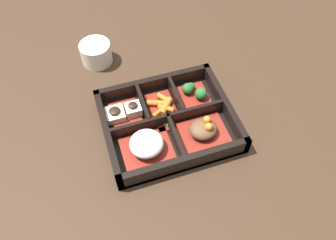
% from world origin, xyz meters
% --- Properties ---
extents(ground_plane, '(3.00, 3.00, 0.00)m').
position_xyz_m(ground_plane, '(0.00, 0.00, 0.00)').
color(ground_plane, '#382619').
extents(bento_base, '(0.29, 0.24, 0.01)m').
position_xyz_m(bento_base, '(0.00, 0.00, 0.01)').
color(bento_base, black).
rests_on(bento_base, ground_plane).
extents(bento_rim, '(0.29, 0.24, 0.05)m').
position_xyz_m(bento_rim, '(0.00, -0.00, 0.02)').
color(bento_rim, black).
rests_on(bento_rim, ground_plane).
extents(bowl_stew, '(0.11, 0.09, 0.05)m').
position_xyz_m(bowl_stew, '(-0.07, 0.05, 0.03)').
color(bowl_stew, maroon).
rests_on(bowl_stew, bento_base).
extents(bowl_rice, '(0.11, 0.09, 0.04)m').
position_xyz_m(bowl_rice, '(0.07, 0.05, 0.03)').
color(bowl_rice, maroon).
rests_on(bowl_rice, bento_base).
extents(bowl_greens, '(0.07, 0.08, 0.03)m').
position_xyz_m(bowl_greens, '(-0.09, -0.06, 0.02)').
color(bowl_greens, maroon).
rests_on(bowl_greens, bento_base).
extents(bowl_carrots, '(0.06, 0.08, 0.02)m').
position_xyz_m(bowl_carrots, '(-0.00, -0.05, 0.02)').
color(bowl_carrots, maroon).
rests_on(bowl_carrots, bento_base).
extents(bowl_tofu, '(0.08, 0.08, 0.03)m').
position_xyz_m(bowl_tofu, '(0.09, -0.05, 0.02)').
color(bowl_tofu, maroon).
rests_on(bowl_tofu, bento_base).
extents(bowl_pickles, '(0.04, 0.04, 0.01)m').
position_xyz_m(bowl_pickles, '(0.01, -0.00, 0.02)').
color(bowl_pickles, maroon).
rests_on(bowl_pickles, bento_base).
extents(tea_cup, '(0.08, 0.08, 0.06)m').
position_xyz_m(tea_cup, '(0.11, -0.27, 0.03)').
color(tea_cup, beige).
rests_on(tea_cup, ground_plane).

